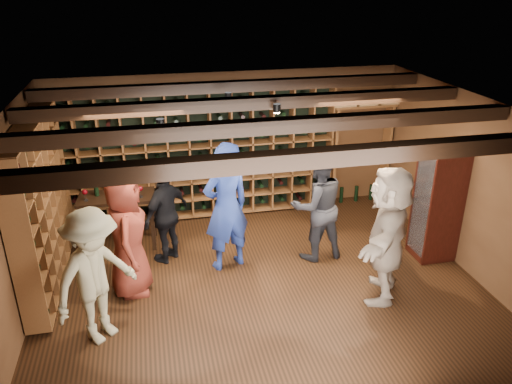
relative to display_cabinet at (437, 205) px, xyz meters
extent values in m
plane|color=black|center=(-2.71, -0.20, -0.86)|extent=(6.00, 6.00, 0.00)
plane|color=brown|center=(-2.71, 2.30, 0.39)|extent=(6.00, 0.00, 6.00)
plane|color=brown|center=(-2.71, -2.70, 0.39)|extent=(6.00, 0.00, 6.00)
plane|color=brown|center=(-5.71, -0.20, 0.39)|extent=(0.00, 5.00, 5.00)
plane|color=brown|center=(0.29, -0.20, 0.39)|extent=(0.00, 5.00, 5.00)
plane|color=black|center=(-2.71, -0.20, 1.64)|extent=(6.00, 6.00, 0.00)
cube|color=black|center=(-2.71, -1.80, 1.56)|extent=(5.90, 0.18, 0.16)
cube|color=black|center=(-2.71, -0.70, 1.56)|extent=(5.90, 0.18, 0.16)
cube|color=black|center=(-2.71, 0.40, 1.56)|extent=(5.90, 0.18, 0.16)
cube|color=black|center=(-2.71, 1.50, 1.56)|extent=(5.90, 0.18, 0.16)
cylinder|color=black|center=(-3.91, -0.20, 1.53)|extent=(0.10, 0.10, 0.10)
cylinder|color=black|center=(-2.41, 0.20, 1.53)|extent=(0.10, 0.10, 0.10)
cylinder|color=black|center=(-1.31, -0.50, 1.53)|extent=(0.10, 0.10, 0.10)
cylinder|color=black|center=(-2.91, 1.00, 1.53)|extent=(0.10, 0.10, 0.10)
cube|color=brown|center=(-3.24, 2.13, 0.29)|extent=(4.65, 0.30, 2.20)
cube|color=black|center=(-3.24, 2.13, 0.29)|extent=(4.56, 0.02, 2.16)
cube|color=brown|center=(-5.54, 0.62, 0.29)|extent=(0.30, 2.65, 2.20)
cube|color=black|center=(-5.54, 0.62, 0.29)|extent=(0.29, 0.02, 2.16)
cube|color=brown|center=(-0.31, 2.12, 0.99)|extent=(1.15, 0.32, 0.04)
cube|color=brown|center=(0.21, 2.12, 0.07)|extent=(0.05, 0.28, 1.85)
cube|color=brown|center=(-0.83, 2.12, 0.07)|extent=(0.05, 0.28, 1.85)
cube|color=tan|center=(-0.71, 2.12, 1.11)|extent=(0.40, 0.30, 0.20)
cube|color=tan|center=(-0.26, 2.12, 1.11)|extent=(0.40, 0.30, 0.20)
cube|color=tan|center=(0.09, 2.12, 1.11)|extent=(0.40, 0.30, 0.20)
cube|color=#360F0A|center=(0.01, 0.00, -0.81)|extent=(0.55, 0.50, 0.10)
cube|color=#360F0A|center=(0.01, 0.00, 0.04)|extent=(0.55, 0.50, 1.70)
cube|color=white|center=(-0.25, 0.00, 0.04)|extent=(0.01, 0.46, 1.60)
cube|color=#360F0A|center=(0.01, 0.00, 0.04)|extent=(0.50, 0.44, 0.02)
sphere|color=#59260C|center=(-0.01, 0.00, 0.14)|extent=(0.18, 0.18, 0.18)
imported|color=navy|center=(-3.08, 0.39, 0.10)|extent=(0.81, 0.67, 1.92)
imported|color=black|center=(-1.73, 0.36, -0.01)|extent=(0.88, 0.72, 1.70)
imported|color=maroon|center=(-4.45, 0.03, 0.01)|extent=(0.59, 0.87, 1.72)
imported|color=black|center=(-3.91, 0.76, -0.11)|extent=(0.87, 0.88, 1.49)
imported|color=gray|center=(-4.79, -0.86, -0.02)|extent=(1.22, 1.19, 1.68)
imported|color=gray|center=(-1.18, -0.78, 0.06)|extent=(1.34, 1.74, 1.84)
cube|color=black|center=(-4.63, 1.35, -0.02)|extent=(1.17, 0.63, 0.05)
cube|color=black|center=(-5.17, 1.14, -0.45)|extent=(0.06, 0.06, 0.82)
cube|color=black|center=(-4.12, 1.08, -0.45)|extent=(0.06, 0.06, 0.82)
cube|color=black|center=(-5.14, 1.62, -0.45)|extent=(0.06, 0.06, 0.82)
cube|color=black|center=(-4.10, 1.56, -0.45)|extent=(0.06, 0.06, 0.82)
cylinder|color=black|center=(-4.91, 1.41, 0.14)|extent=(0.07, 0.07, 0.28)
cylinder|color=black|center=(-4.68, 1.40, 0.14)|extent=(0.07, 0.07, 0.28)
cylinder|color=black|center=(-4.39, 1.38, 0.14)|extent=(0.07, 0.07, 0.28)
camera|label=1|loc=(-4.05, -5.91, 3.12)|focal=35.00mm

